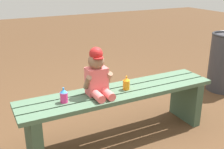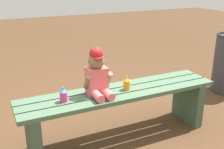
# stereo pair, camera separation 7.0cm
# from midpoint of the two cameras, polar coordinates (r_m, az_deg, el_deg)

# --- Properties ---
(ground_plane) EXTENTS (16.00, 16.00, 0.00)m
(ground_plane) POSITION_cam_midpoint_polar(r_m,az_deg,el_deg) (2.61, 2.42, -12.84)
(ground_plane) COLOR #4C331E
(park_bench) EXTENTS (1.78, 0.38, 0.47)m
(park_bench) POSITION_cam_midpoint_polar(r_m,az_deg,el_deg) (2.45, 2.53, -6.44)
(park_bench) COLOR #47664C
(park_bench) RESTS_ON ground_plane
(child_figure) EXTENTS (0.23, 0.27, 0.40)m
(child_figure) POSITION_cam_midpoint_polar(r_m,az_deg,el_deg) (2.25, -2.17, 0.02)
(child_figure) COLOR #E56666
(child_figure) RESTS_ON park_bench
(sippy_cup_left) EXTENTS (0.06, 0.06, 0.12)m
(sippy_cup_left) POSITION_cam_midpoint_polar(r_m,az_deg,el_deg) (2.19, -9.16, -4.20)
(sippy_cup_left) COLOR #E5337F
(sippy_cup_left) RESTS_ON park_bench
(sippy_cup_right) EXTENTS (0.06, 0.06, 0.12)m
(sippy_cup_right) POSITION_cam_midpoint_polar(r_m,az_deg,el_deg) (2.39, 3.92, -1.86)
(sippy_cup_right) COLOR orange
(sippy_cup_right) RESTS_ON park_bench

